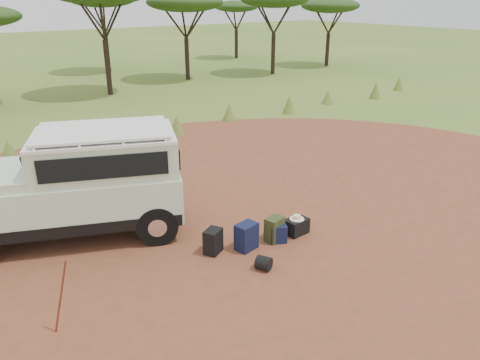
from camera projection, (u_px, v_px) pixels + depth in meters
ground at (243, 241)px, 10.62m from camera, size 140.00×140.00×0.00m
dirt_clearing at (243, 241)px, 10.62m from camera, size 23.00×23.00×0.01m
grass_fringe at (104, 136)px, 17.03m from camera, size 36.60×1.60×0.90m
acacia_treeline at (26, 1)px, 24.06m from camera, size 46.70×13.20×6.26m
safari_vehicle at (76, 186)px, 10.49m from camera, size 5.44×3.79×2.48m
walking_staff at (61, 297)px, 7.52m from camera, size 0.34×0.21×1.35m
backpack_black at (213, 241)px, 10.04m from camera, size 0.49×0.45×0.55m
backpack_navy at (246, 237)px, 10.18m from camera, size 0.52×0.42×0.61m
backpack_olive at (274, 229)px, 10.53m from camera, size 0.47×0.38×0.57m
duffel_navy at (278, 234)px, 10.51m from camera, size 0.46×0.41×0.42m
hard_case at (296, 226)px, 10.88m from camera, size 0.56×0.42×0.37m
stuff_sack at (264, 263)px, 9.46m from camera, size 0.40×0.40×0.29m
safari_hat at (297, 218)px, 10.79m from camera, size 0.34×0.34×0.10m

